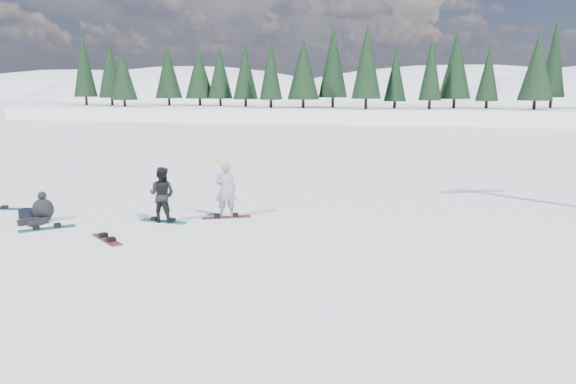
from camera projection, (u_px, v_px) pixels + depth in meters
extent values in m
plane|color=white|center=(183.00, 227.00, 16.27)|extent=(420.00, 420.00, 0.00)
cube|color=white|center=(362.00, 128.00, 69.17)|extent=(90.00, 14.00, 5.00)
ellipsoid|color=white|center=(192.00, 138.00, 196.95)|extent=(143.00, 110.00, 49.50)
ellipsoid|color=white|center=(453.00, 139.00, 206.33)|extent=(182.00, 140.00, 53.20)
ellipsoid|color=white|center=(80.00, 129.00, 250.64)|extent=(169.00, 130.00, 52.00)
cone|color=black|center=(83.00, 78.00, 76.29)|extent=(3.20, 3.20, 7.50)
cone|color=black|center=(108.00, 78.00, 75.46)|extent=(3.20, 3.20, 7.50)
cone|color=black|center=(134.00, 78.00, 74.63)|extent=(3.20, 3.20, 7.50)
cone|color=black|center=(160.00, 77.00, 73.81)|extent=(3.20, 3.20, 7.50)
cone|color=black|center=(187.00, 77.00, 72.98)|extent=(3.20, 3.20, 7.50)
cone|color=black|center=(215.00, 77.00, 72.16)|extent=(3.20, 3.20, 7.50)
cone|color=black|center=(243.00, 77.00, 71.33)|extent=(3.20, 3.20, 7.50)
cone|color=black|center=(272.00, 77.00, 70.50)|extent=(3.20, 3.20, 7.50)
cone|color=black|center=(302.00, 77.00, 69.68)|extent=(3.20, 3.20, 7.50)
cone|color=black|center=(332.00, 77.00, 68.85)|extent=(3.20, 3.20, 7.50)
cone|color=black|center=(363.00, 77.00, 68.02)|extent=(3.20, 3.20, 7.50)
cone|color=black|center=(395.00, 77.00, 67.20)|extent=(3.20, 3.20, 7.50)
cone|color=black|center=(428.00, 76.00, 66.37)|extent=(3.20, 3.20, 7.50)
cone|color=black|center=(461.00, 76.00, 65.55)|extent=(3.20, 3.20, 7.50)
cone|color=black|center=(495.00, 76.00, 64.72)|extent=(3.20, 3.20, 7.50)
cone|color=black|center=(530.00, 76.00, 63.89)|extent=(3.20, 3.20, 7.50)
cone|color=black|center=(566.00, 76.00, 63.07)|extent=(3.20, 3.20, 7.50)
imported|color=#9E9DA2|center=(226.00, 190.00, 17.20)|extent=(0.75, 0.61, 1.76)
sphere|color=#FBEF0D|center=(218.00, 160.00, 16.95)|extent=(0.18, 0.18, 0.18)
imported|color=black|center=(162.00, 195.00, 16.68)|extent=(0.83, 0.66, 1.67)
ellipsoid|color=black|center=(43.00, 209.00, 16.90)|extent=(0.81, 0.76, 0.68)
sphere|color=black|center=(42.00, 196.00, 16.82)|extent=(0.26, 0.26, 0.26)
cube|color=black|center=(38.00, 222.00, 16.44)|extent=(0.32, 0.62, 0.17)
cube|color=black|center=(29.00, 221.00, 16.51)|extent=(0.46, 0.60, 0.17)
cube|color=black|center=(28.00, 213.00, 17.28)|extent=(0.49, 0.36, 0.30)
cube|color=maroon|center=(226.00, 217.00, 17.36)|extent=(1.48, 0.88, 0.03)
cube|color=teal|center=(163.00, 221.00, 16.83)|extent=(1.52, 0.46, 0.03)
cube|color=#156878|center=(47.00, 229.00, 15.97)|extent=(1.30, 1.21, 0.03)
cube|color=maroon|center=(107.00, 240.00, 14.82)|extent=(1.34, 1.16, 0.03)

